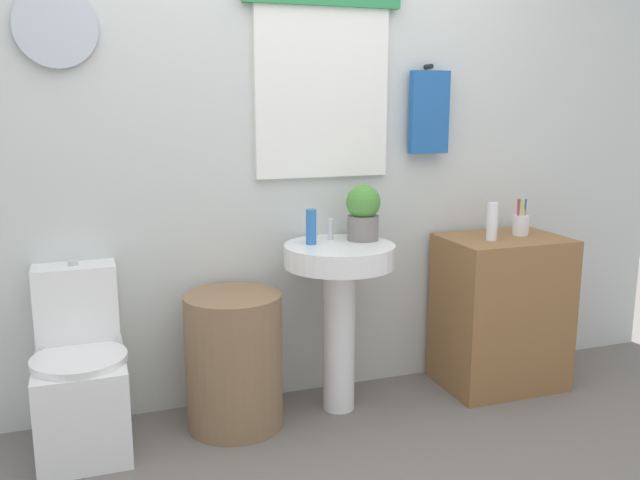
{
  "coord_description": "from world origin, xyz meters",
  "views": [
    {
      "loc": [
        -0.89,
        -1.96,
        1.44
      ],
      "look_at": [
        0.08,
        0.8,
        0.84
      ],
      "focal_mm": 37.93,
      "sensor_mm": 36.0,
      "label": 1
    }
  ],
  "objects_px": {
    "lotion_bottle": "(492,221)",
    "toothbrush_cup": "(521,225)",
    "pedestal_sink": "(339,287)",
    "soap_bottle": "(311,227)",
    "potted_plant": "(363,212)",
    "toilet": "(81,379)",
    "wooden_cabinet": "(501,312)",
    "laundry_hamper": "(234,360)"
  },
  "relations": [
    {
      "from": "laundry_hamper",
      "to": "soap_bottle",
      "type": "height_order",
      "value": "soap_bottle"
    },
    {
      "from": "toilet",
      "to": "potted_plant",
      "type": "bearing_deg",
      "value": 1.12
    },
    {
      "from": "wooden_cabinet",
      "to": "toilet",
      "type": "bearing_deg",
      "value": 179.02
    },
    {
      "from": "toilet",
      "to": "soap_bottle",
      "type": "distance_m",
      "value": 1.18
    },
    {
      "from": "toothbrush_cup",
      "to": "potted_plant",
      "type": "bearing_deg",
      "value": 177.31
    },
    {
      "from": "toilet",
      "to": "lotion_bottle",
      "type": "bearing_deg",
      "value": -2.23
    },
    {
      "from": "pedestal_sink",
      "to": "laundry_hamper",
      "type": "bearing_deg",
      "value": 180.0
    },
    {
      "from": "wooden_cabinet",
      "to": "potted_plant",
      "type": "xyz_separation_m",
      "value": [
        -0.74,
        0.06,
        0.55
      ]
    },
    {
      "from": "laundry_hamper",
      "to": "pedestal_sink",
      "type": "height_order",
      "value": "pedestal_sink"
    },
    {
      "from": "wooden_cabinet",
      "to": "potted_plant",
      "type": "height_order",
      "value": "potted_plant"
    },
    {
      "from": "laundry_hamper",
      "to": "toothbrush_cup",
      "type": "height_order",
      "value": "toothbrush_cup"
    },
    {
      "from": "toothbrush_cup",
      "to": "laundry_hamper",
      "type": "bearing_deg",
      "value": -179.23
    },
    {
      "from": "potted_plant",
      "to": "toothbrush_cup",
      "type": "height_order",
      "value": "potted_plant"
    },
    {
      "from": "toilet",
      "to": "toothbrush_cup",
      "type": "distance_m",
      "value": 2.2
    },
    {
      "from": "lotion_bottle",
      "to": "toothbrush_cup",
      "type": "distance_m",
      "value": 0.22
    },
    {
      "from": "wooden_cabinet",
      "to": "soap_bottle",
      "type": "relative_size",
      "value": 4.8
    },
    {
      "from": "laundry_hamper",
      "to": "toothbrush_cup",
      "type": "distance_m",
      "value": 1.58
    },
    {
      "from": "lotion_bottle",
      "to": "toothbrush_cup",
      "type": "relative_size",
      "value": 1.0
    },
    {
      "from": "laundry_hamper",
      "to": "wooden_cabinet",
      "type": "height_order",
      "value": "wooden_cabinet"
    },
    {
      "from": "toilet",
      "to": "lotion_bottle",
      "type": "height_order",
      "value": "lotion_bottle"
    },
    {
      "from": "potted_plant",
      "to": "toothbrush_cup",
      "type": "relative_size",
      "value": 1.41
    },
    {
      "from": "toilet",
      "to": "laundry_hamper",
      "type": "xyz_separation_m",
      "value": [
        0.65,
        -0.03,
        0.01
      ]
    },
    {
      "from": "soap_bottle",
      "to": "toilet",
      "type": "bearing_deg",
      "value": -179.16
    },
    {
      "from": "soap_bottle",
      "to": "potted_plant",
      "type": "bearing_deg",
      "value": 2.2
    },
    {
      "from": "toilet",
      "to": "toothbrush_cup",
      "type": "bearing_deg",
      "value": -0.4
    },
    {
      "from": "pedestal_sink",
      "to": "toothbrush_cup",
      "type": "distance_m",
      "value": 1.02
    },
    {
      "from": "toilet",
      "to": "lotion_bottle",
      "type": "distance_m",
      "value": 2.01
    },
    {
      "from": "toilet",
      "to": "toothbrush_cup",
      "type": "relative_size",
      "value": 4.2
    },
    {
      "from": "pedestal_sink",
      "to": "soap_bottle",
      "type": "bearing_deg",
      "value": 157.38
    },
    {
      "from": "pedestal_sink",
      "to": "soap_bottle",
      "type": "xyz_separation_m",
      "value": [
        -0.12,
        0.05,
        0.28
      ]
    },
    {
      "from": "laundry_hamper",
      "to": "soap_bottle",
      "type": "bearing_deg",
      "value": 7.46
    },
    {
      "from": "toilet",
      "to": "laundry_hamper",
      "type": "distance_m",
      "value": 0.65
    },
    {
      "from": "soap_bottle",
      "to": "lotion_bottle",
      "type": "relative_size",
      "value": 0.87
    },
    {
      "from": "pedestal_sink",
      "to": "potted_plant",
      "type": "relative_size",
      "value": 3.06
    },
    {
      "from": "wooden_cabinet",
      "to": "soap_bottle",
      "type": "height_order",
      "value": "soap_bottle"
    },
    {
      "from": "toilet",
      "to": "potted_plant",
      "type": "height_order",
      "value": "potted_plant"
    },
    {
      "from": "pedestal_sink",
      "to": "soap_bottle",
      "type": "height_order",
      "value": "soap_bottle"
    },
    {
      "from": "pedestal_sink",
      "to": "lotion_bottle",
      "type": "height_order",
      "value": "lotion_bottle"
    },
    {
      "from": "toilet",
      "to": "potted_plant",
      "type": "relative_size",
      "value": 2.97
    },
    {
      "from": "lotion_bottle",
      "to": "toothbrush_cup",
      "type": "height_order",
      "value": "same"
    },
    {
      "from": "potted_plant",
      "to": "toilet",
      "type": "bearing_deg",
      "value": -178.88
    },
    {
      "from": "laundry_hamper",
      "to": "wooden_cabinet",
      "type": "distance_m",
      "value": 1.39
    }
  ]
}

